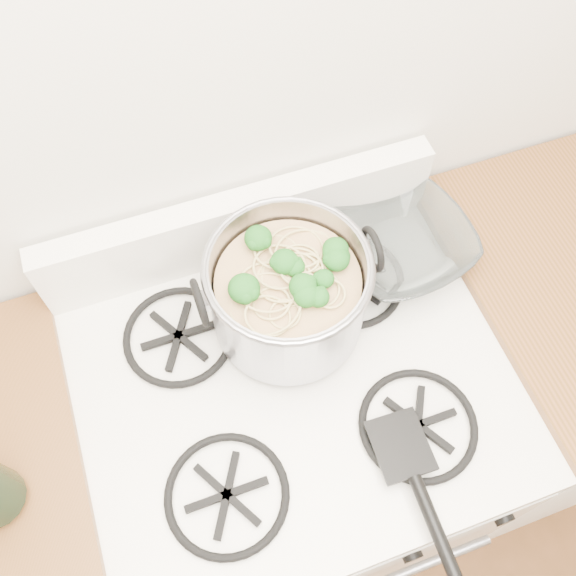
{
  "coord_description": "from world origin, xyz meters",
  "views": [
    {
      "loc": [
        -0.15,
        0.88,
        1.97
      ],
      "look_at": [
        0.03,
        1.38,
        1.03
      ],
      "focal_mm": 40.0,
      "sensor_mm": 36.0,
      "label": 1
    }
  ],
  "objects_px": {
    "gas_range": "(293,453)",
    "glass_bowl": "(398,247)",
    "spatula": "(401,444)",
    "stock_pot": "(288,294)"
  },
  "relations": [
    {
      "from": "glass_bowl",
      "to": "spatula",
      "type": "bearing_deg",
      "value": -113.91
    },
    {
      "from": "stock_pot",
      "to": "glass_bowl",
      "type": "bearing_deg",
      "value": 14.2
    },
    {
      "from": "gas_range",
      "to": "glass_bowl",
      "type": "bearing_deg",
      "value": 32.92
    },
    {
      "from": "stock_pot",
      "to": "spatula",
      "type": "distance_m",
      "value": 0.31
    },
    {
      "from": "spatula",
      "to": "stock_pot",
      "type": "bearing_deg",
      "value": 110.05
    },
    {
      "from": "gas_range",
      "to": "stock_pot",
      "type": "height_order",
      "value": "stock_pot"
    },
    {
      "from": "spatula",
      "to": "glass_bowl",
      "type": "relative_size",
      "value": 2.95
    },
    {
      "from": "spatula",
      "to": "gas_range",
      "type": "bearing_deg",
      "value": 127.82
    },
    {
      "from": "gas_range",
      "to": "glass_bowl",
      "type": "relative_size",
      "value": 8.79
    },
    {
      "from": "gas_range",
      "to": "glass_bowl",
      "type": "xyz_separation_m",
      "value": [
        0.28,
        0.18,
        0.5
      ]
    }
  ]
}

